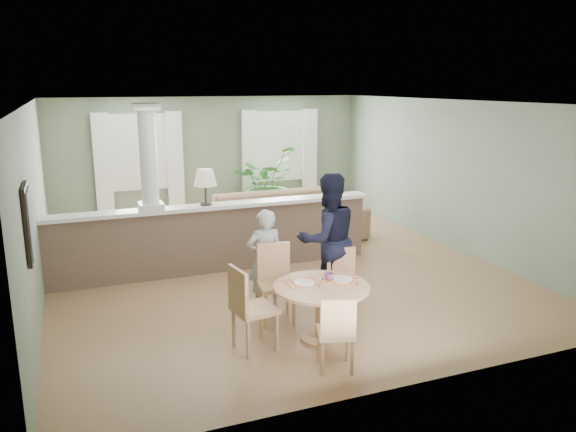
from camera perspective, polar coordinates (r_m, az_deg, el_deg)
name	(u,v)px	position (r m, az deg, el deg)	size (l,w,h in m)	color
ground	(273,268)	(9.34, -1.51, -5.28)	(8.00, 8.00, 0.00)	tan
room_shell	(258,155)	(9.51, -3.05, 6.25)	(7.02, 8.02, 2.71)	gray
pony_wall	(211,229)	(9.05, -7.85, -1.34)	(5.32, 0.38, 2.70)	brown
sofa	(283,218)	(10.75, -0.54, -0.21)	(3.17, 1.24, 0.92)	#8E664D
houseplant	(266,183)	(12.40, -2.23, 3.35)	(1.50, 1.30, 1.67)	#326126
dining_table	(321,296)	(6.66, 3.41, -8.16)	(1.13, 1.13, 0.77)	tan
chair_far_boy	(276,279)	(7.22, -1.28, -6.39)	(0.51, 0.51, 0.99)	tan
chair_far_man	(342,278)	(7.48, 5.49, -6.28)	(0.51, 0.51, 0.87)	tan
chair_near	(337,330)	(5.99, 4.96, -11.49)	(0.49, 0.49, 0.85)	tan
chair_side	(248,305)	(6.39, -4.04, -9.02)	(0.52, 0.52, 1.00)	tan
child_person	(265,260)	(7.52, -2.35, -4.44)	(0.50, 0.33, 1.38)	#A6A5AB
man_person	(328,240)	(7.65, 4.07, -2.40)	(0.89, 0.69, 1.82)	black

